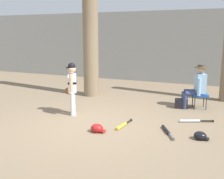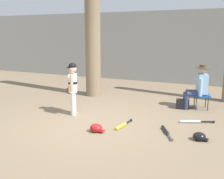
{
  "view_description": "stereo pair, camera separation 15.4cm",
  "coord_description": "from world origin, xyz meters",
  "px_view_note": "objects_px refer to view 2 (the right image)",
  "views": [
    {
      "loc": [
        2.59,
        -4.99,
        2.0
      ],
      "look_at": [
        0.26,
        0.5,
        0.75
      ],
      "focal_mm": 42.96,
      "sensor_mm": 36.0,
      "label": 1
    },
    {
      "loc": [
        2.73,
        -4.92,
        2.0
      ],
      "look_at": [
        0.26,
        0.5,
        0.75
      ],
      "focal_mm": 42.96,
      "sensor_mm": 36.0,
      "label": 2
    }
  ],
  "objects_px": {
    "handbag_beside_stool": "(183,104)",
    "batting_helmet_red": "(96,128)",
    "young_ballplayer": "(73,85)",
    "seated_spectator": "(198,86)",
    "folding_stool": "(201,96)",
    "bat_yellow_trainer": "(122,125)",
    "bat_aluminum_silver": "(193,122)",
    "bat_black_composite": "(166,131)",
    "tree_near_player": "(93,23)",
    "batting_helmet_black": "(199,137)"
  },
  "relations": [
    {
      "from": "handbag_beside_stool",
      "to": "batting_helmet_red",
      "type": "relative_size",
      "value": 1.09
    },
    {
      "from": "young_ballplayer",
      "to": "seated_spectator",
      "type": "height_order",
      "value": "young_ballplayer"
    },
    {
      "from": "seated_spectator",
      "to": "handbag_beside_stool",
      "type": "distance_m",
      "value": 0.64
    },
    {
      "from": "seated_spectator",
      "to": "handbag_beside_stool",
      "type": "xyz_separation_m",
      "value": [
        -0.36,
        -0.16,
        -0.51
      ]
    },
    {
      "from": "folding_stool",
      "to": "batting_helmet_red",
      "type": "bearing_deg",
      "value": -123.24
    },
    {
      "from": "young_ballplayer",
      "to": "batting_helmet_red",
      "type": "xyz_separation_m",
      "value": [
        1.11,
        -0.87,
        -0.67
      ]
    },
    {
      "from": "bat_yellow_trainer",
      "to": "batting_helmet_red",
      "type": "relative_size",
      "value": 2.27
    },
    {
      "from": "young_ballplayer",
      "to": "bat_yellow_trainer",
      "type": "distance_m",
      "value": 1.69
    },
    {
      "from": "young_ballplayer",
      "to": "handbag_beside_stool",
      "type": "relative_size",
      "value": 3.84
    },
    {
      "from": "young_ballplayer",
      "to": "bat_aluminum_silver",
      "type": "height_order",
      "value": "young_ballplayer"
    },
    {
      "from": "seated_spectator",
      "to": "bat_black_composite",
      "type": "height_order",
      "value": "seated_spectator"
    },
    {
      "from": "bat_aluminum_silver",
      "to": "batting_helmet_red",
      "type": "relative_size",
      "value": 2.35
    },
    {
      "from": "handbag_beside_stool",
      "to": "bat_black_composite",
      "type": "height_order",
      "value": "handbag_beside_stool"
    },
    {
      "from": "bat_yellow_trainer",
      "to": "tree_near_player",
      "type": "bearing_deg",
      "value": 129.53
    },
    {
      "from": "young_ballplayer",
      "to": "batting_helmet_black",
      "type": "distance_m",
      "value": 3.22
    },
    {
      "from": "folding_stool",
      "to": "seated_spectator",
      "type": "height_order",
      "value": "seated_spectator"
    },
    {
      "from": "seated_spectator",
      "to": "batting_helmet_red",
      "type": "height_order",
      "value": "seated_spectator"
    },
    {
      "from": "batting_helmet_black",
      "to": "batting_helmet_red",
      "type": "xyz_separation_m",
      "value": [
        -2.01,
        -0.41,
        0.01
      ]
    },
    {
      "from": "folding_stool",
      "to": "bat_aluminum_silver",
      "type": "height_order",
      "value": "folding_stool"
    },
    {
      "from": "tree_near_player",
      "to": "bat_aluminum_silver",
      "type": "xyz_separation_m",
      "value": [
        3.4,
        -1.54,
        -2.29
      ]
    },
    {
      "from": "folding_stool",
      "to": "handbag_beside_stool",
      "type": "bearing_deg",
      "value": -157.37
    },
    {
      "from": "young_ballplayer",
      "to": "seated_spectator",
      "type": "distance_m",
      "value": 3.32
    },
    {
      "from": "tree_near_player",
      "to": "seated_spectator",
      "type": "height_order",
      "value": "tree_near_player"
    },
    {
      "from": "batting_helmet_black",
      "to": "tree_near_player",
      "type": "bearing_deg",
      "value": 145.25
    },
    {
      "from": "seated_spectator",
      "to": "batting_helmet_red",
      "type": "distance_m",
      "value": 3.2
    },
    {
      "from": "bat_yellow_trainer",
      "to": "batting_helmet_red",
      "type": "distance_m",
      "value": 0.62
    },
    {
      "from": "bat_black_composite",
      "to": "batting_helmet_black",
      "type": "relative_size",
      "value": 2.38
    },
    {
      "from": "tree_near_player",
      "to": "folding_stool",
      "type": "xyz_separation_m",
      "value": [
        3.42,
        -0.25,
        -1.96
      ]
    },
    {
      "from": "bat_aluminum_silver",
      "to": "tree_near_player",
      "type": "bearing_deg",
      "value": 155.58
    },
    {
      "from": "bat_black_composite",
      "to": "young_ballplayer",
      "type": "bearing_deg",
      "value": 172.27
    },
    {
      "from": "bat_aluminum_silver",
      "to": "bat_yellow_trainer",
      "type": "height_order",
      "value": "same"
    },
    {
      "from": "folding_stool",
      "to": "batting_helmet_black",
      "type": "bearing_deg",
      "value": -84.12
    },
    {
      "from": "folding_stool",
      "to": "bat_black_composite",
      "type": "height_order",
      "value": "folding_stool"
    },
    {
      "from": "bat_aluminum_silver",
      "to": "bat_yellow_trainer",
      "type": "relative_size",
      "value": 1.04
    },
    {
      "from": "bat_aluminum_silver",
      "to": "batting_helmet_black",
      "type": "distance_m",
      "value": 1.03
    },
    {
      "from": "seated_spectator",
      "to": "bat_black_composite",
      "type": "bearing_deg",
      "value": -99.22
    },
    {
      "from": "young_ballplayer",
      "to": "seated_spectator",
      "type": "relative_size",
      "value": 1.09
    },
    {
      "from": "bat_aluminum_silver",
      "to": "batting_helmet_red",
      "type": "height_order",
      "value": "batting_helmet_red"
    },
    {
      "from": "bat_aluminum_silver",
      "to": "bat_yellow_trainer",
      "type": "distance_m",
      "value": 1.65
    },
    {
      "from": "handbag_beside_stool",
      "to": "young_ballplayer",
      "type": "bearing_deg",
      "value": -146.0
    },
    {
      "from": "folding_stool",
      "to": "seated_spectator",
      "type": "bearing_deg",
      "value": -162.97
    },
    {
      "from": "bat_black_composite",
      "to": "batting_helmet_red",
      "type": "relative_size",
      "value": 2.21
    },
    {
      "from": "bat_aluminum_silver",
      "to": "bat_yellow_trainer",
      "type": "xyz_separation_m",
      "value": [
        -1.37,
        -0.92,
        -0.0
      ]
    },
    {
      "from": "tree_near_player",
      "to": "bat_black_composite",
      "type": "xyz_separation_m",
      "value": [
        2.98,
        -2.41,
        -2.29
      ]
    },
    {
      "from": "tree_near_player",
      "to": "bat_yellow_trainer",
      "type": "xyz_separation_m",
      "value": [
        2.03,
        -2.46,
        -2.29
      ]
    },
    {
      "from": "tree_near_player",
      "to": "bat_yellow_trainer",
      "type": "relative_size",
      "value": 7.62
    },
    {
      "from": "young_ballplayer",
      "to": "batting_helmet_red",
      "type": "bearing_deg",
      "value": -38.23
    },
    {
      "from": "young_ballplayer",
      "to": "bat_aluminum_silver",
      "type": "relative_size",
      "value": 1.77
    },
    {
      "from": "young_ballplayer",
      "to": "bat_yellow_trainer",
      "type": "xyz_separation_m",
      "value": [
        1.49,
        -0.38,
        -0.71
      ]
    },
    {
      "from": "bat_black_composite",
      "to": "bat_aluminum_silver",
      "type": "bearing_deg",
      "value": 64.1
    }
  ]
}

